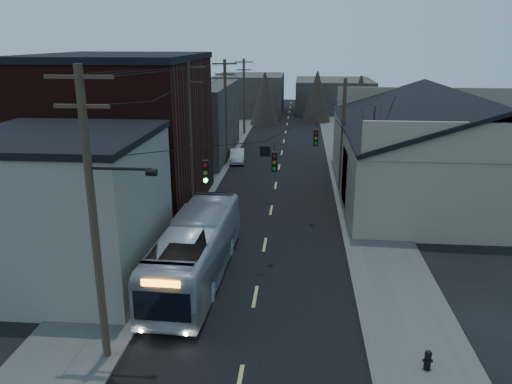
% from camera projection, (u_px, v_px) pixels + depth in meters
% --- Properties ---
extents(road_surface, '(9.00, 110.00, 0.02)m').
position_uv_depth(road_surface, '(278.00, 173.00, 43.59)').
color(road_surface, black).
rests_on(road_surface, ground).
extents(sidewalk_left, '(4.00, 110.00, 0.12)m').
position_uv_depth(sidewalk_left, '(205.00, 170.00, 44.13)').
color(sidewalk_left, '#474744').
rests_on(sidewalk_left, ground).
extents(sidewalk_right, '(4.00, 110.00, 0.12)m').
position_uv_depth(sidewalk_right, '(353.00, 174.00, 43.02)').
color(sidewalk_right, '#474744').
rests_on(sidewalk_right, ground).
extents(building_clapboard, '(8.00, 8.00, 7.00)m').
position_uv_depth(building_clapboard, '(66.00, 211.00, 23.35)').
color(building_clapboard, gray).
rests_on(building_clapboard, ground).
extents(building_brick, '(10.00, 12.00, 10.00)m').
position_uv_depth(building_brick, '(123.00, 136.00, 33.46)').
color(building_brick, black).
rests_on(building_brick, ground).
extents(building_left_far, '(9.00, 14.00, 7.00)m').
position_uv_depth(building_left_far, '(185.00, 121.00, 49.09)').
color(building_left_far, '#37312C').
rests_on(building_left_far, ground).
extents(warehouse, '(16.16, 20.60, 7.73)m').
position_uv_depth(warehouse, '(450.00, 159.00, 36.93)').
color(warehouse, gray).
rests_on(warehouse, ground).
extents(building_far_left, '(10.00, 12.00, 6.00)m').
position_uv_depth(building_far_left, '(250.00, 95.00, 76.54)').
color(building_far_left, '#37312C').
rests_on(building_far_left, ground).
extents(building_far_right, '(12.00, 14.00, 5.00)m').
position_uv_depth(building_far_right, '(333.00, 95.00, 80.34)').
color(building_far_right, '#37312C').
rests_on(building_far_right, ground).
extents(bare_tree, '(0.40, 0.40, 7.20)m').
position_uv_depth(bare_tree, '(371.00, 161.00, 32.46)').
color(bare_tree, black).
rests_on(bare_tree, ground).
extents(utility_lines, '(11.24, 45.28, 10.50)m').
position_uv_depth(utility_lines, '(233.00, 127.00, 36.83)').
color(utility_lines, '#382B1E').
rests_on(utility_lines, ground).
extents(bus, '(2.91, 11.07, 3.06)m').
position_uv_depth(bus, '(196.00, 250.00, 23.90)').
color(bus, '#A7ABB3').
rests_on(bus, ground).
extents(parked_car, '(1.67, 3.85, 1.23)m').
position_uv_depth(parked_car, '(237.00, 156.00, 47.18)').
color(parked_car, '#B3B7BC').
rests_on(parked_car, ground).
extents(fire_hydrant, '(0.34, 0.25, 0.74)m').
position_uv_depth(fire_hydrant, '(428.00, 359.00, 17.40)').
color(fire_hydrant, black).
rests_on(fire_hydrant, sidewalk_right).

